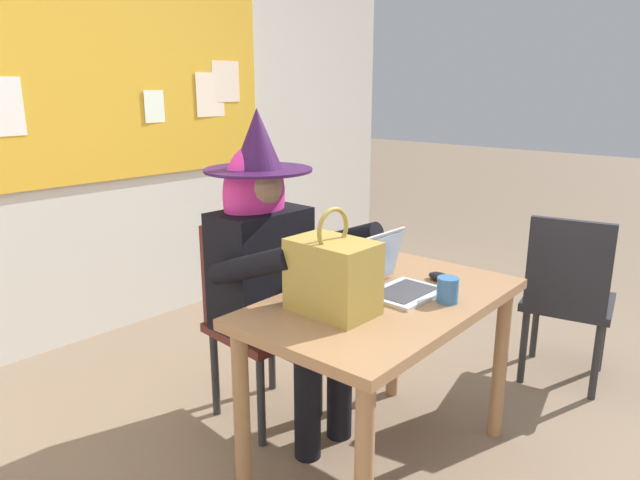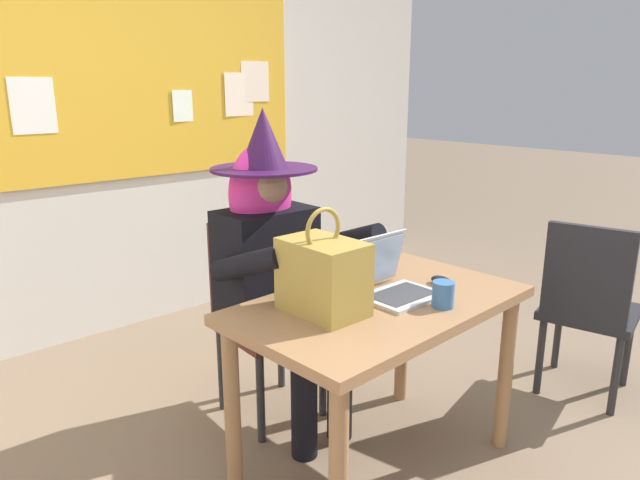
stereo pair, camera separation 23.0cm
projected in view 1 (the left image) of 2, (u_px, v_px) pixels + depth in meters
name	position (u px, v px, depth m)	size (l,w,h in m)	color
ground_plane	(387.00, 471.00, 2.31)	(24.00, 24.00, 0.00)	#75604C
wall_back_bulletin	(93.00, 100.00, 3.33)	(5.25, 2.27, 2.80)	beige
desk_main	(384.00, 324.00, 2.20)	(1.14, 0.70, 0.72)	#8E6642
chair_at_desk	(254.00, 308.00, 2.64)	(0.45, 0.45, 0.91)	#4C1E19
person_costumed	(270.00, 255.00, 2.48)	(0.60, 0.69, 1.41)	black
laptop	(394.00, 279.00, 2.22)	(0.29, 0.27, 0.23)	#B7B7BC
computer_mouse	(440.00, 277.00, 2.35)	(0.06, 0.10, 0.03)	black
handbag	(333.00, 275.00, 2.01)	(0.20, 0.30, 0.38)	olive
coffee_mug	(448.00, 290.00, 2.12)	(0.08, 0.08, 0.10)	#336099
chair_extra_corner	(568.00, 293.00, 2.88)	(0.50, 0.50, 0.89)	black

